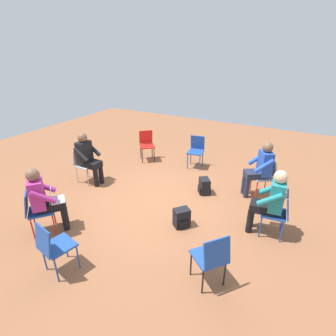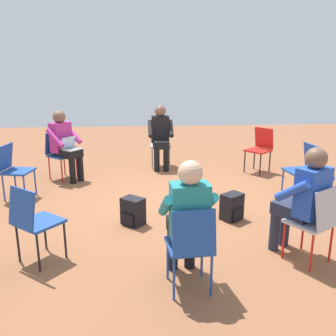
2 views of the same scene
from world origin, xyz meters
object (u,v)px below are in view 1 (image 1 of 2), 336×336
Objects in this scene: chair_north at (84,162)px; chair_southwest at (212,257)px; person_in_blue at (260,167)px; backpack_by_empty_chair at (204,187)px; chair_west at (53,245)px; person_in_black at (88,156)px; chair_northwest at (36,209)px; chair_east at (196,149)px; chair_southeast at (266,175)px; chair_south at (279,211)px; chair_northeast at (147,143)px; backpack_near_laptop_user at (182,219)px; person_in_teal at (270,199)px; person_with_laptop at (44,197)px.

chair_north and chair_southwest have the same top height.
backpack_by_empty_chair is (-0.49, 1.05, -0.54)m from person_in_blue.
person_in_blue is (3.66, -2.09, 0.20)m from chair_west.
chair_northwest is at bearing 16.90° from person_in_black.
chair_east is 1.00× the size of chair_southeast.
chair_south is at bearing 165.97° from chair_southeast.
person_in_black is (-1.40, 3.82, 0.20)m from chair_southeast.
chair_west is 0.69× the size of person_in_black.
chair_east is (3.61, 1.75, 0.00)m from chair_southwest.
person_in_black reaches higher than chair_northeast.
backpack_near_laptop_user is at bearing 119.91° from person_in_blue.
person_in_teal reaches higher than chair_southwest.
person_with_laptop is at bearing 64.17° from chair_east.
backpack_by_empty_chair is at bearing 62.09° from chair_southwest.
person_in_blue is at bearing 19.06° from chair_south.
chair_southeast is 0.69× the size of person_in_black.
chair_north is 2.93m from backpack_near_laptop_user.
backpack_near_laptop_user is 1.00× the size of backpack_by_empty_chair.
chair_northwest is 0.26m from person_with_laptop.
chair_southwest is (-1.55, 0.64, 0.00)m from chair_south.
chair_south is 1.42m from chair_southeast.
chair_west is at bearing 63.93° from chair_northeast.
chair_north is 1.93m from person_with_laptop.
person_in_black is at bearing 85.38° from chair_south.
person_with_laptop is (0.62, 0.91, 0.20)m from chair_west.
person_in_black is (-0.06, 4.25, 0.20)m from chair_south.
person_in_teal reaches higher than chair_northeast.
person_in_teal is at bearing 90.00° from chair_south.
person_with_laptop is (-3.61, -0.25, 0.20)m from chair_northeast.
person_in_teal is at bearing 90.44° from person_in_black.
backpack_near_laptop_user is (-0.50, -2.87, -0.34)m from chair_north.
chair_northeast and chair_southeast have the same top height.
chair_southeast is (-0.71, -1.95, 0.00)m from chair_east.
backpack_near_laptop_user is at bearing 92.33° from chair_northeast.
chair_southwest is 2.90m from chair_southeast.
backpack_by_empty_chair is at bearing 59.30° from chair_south.
chair_east is 1.54m from backpack_by_empty_chair.
chair_south is 0.69× the size of person_in_blue.
chair_southwest is at bearing 107.18° from chair_east.
chair_southeast is 0.69× the size of person_in_blue.
person_with_laptop is at bearing 111.17° from chair_south.
chair_southeast is (1.35, 0.43, 0.00)m from chair_south.
chair_northeast is at bearing 82.46° from chair_southwest.
chair_northeast is at bearing 162.46° from chair_north.
chair_north is 0.69× the size of person_with_laptop.
chair_northwest is at bearing 166.13° from chair_west.
chair_northwest is 3.40m from backpack_by_empty_chair.
chair_west is at bearing 161.75° from backpack_by_empty_chair.
backpack_near_laptop_user is 1.32m from backpack_by_empty_chair.
person_with_laptop is 1.86m from person_in_black.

